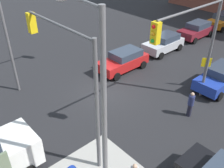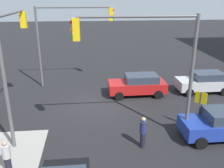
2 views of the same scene
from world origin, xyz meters
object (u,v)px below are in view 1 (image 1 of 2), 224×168
at_px(traffic_signal_nw_corner, 193,40).
at_px(traffic_signal_se_corner, 40,18).
at_px(traffic_signal_ne_corner, 67,66).
at_px(sedan_orange, 222,20).
at_px(coupe_blue, 220,77).
at_px(hatchback_silver, 164,43).
at_px(hatchback_red, 123,60).
at_px(hatchback_maroon, 196,30).
at_px(pedestrian_walking_north, 191,104).
at_px(street_lamp_corner, 98,99).

distance_m(traffic_signal_nw_corner, traffic_signal_se_corner, 9.98).
relative_size(traffic_signal_se_corner, traffic_signal_ne_corner, 1.00).
relative_size(sedan_orange, coupe_blue, 0.97).
xyz_separation_m(hatchback_silver, coupe_blue, (2.07, 6.59, 0.00)).
xyz_separation_m(traffic_signal_se_corner, hatchback_red, (-5.25, 2.76, -3.83)).
bearing_deg(traffic_signal_nw_corner, hatchback_maroon, -151.43).
bearing_deg(coupe_blue, hatchback_red, -63.42).
xyz_separation_m(hatchback_maroon, pedestrian_walking_north, (11.80, 7.01, 0.03)).
height_order(traffic_signal_se_corner, hatchback_silver, traffic_signal_se_corner).
height_order(traffic_signal_nw_corner, pedestrian_walking_north, traffic_signal_nw_corner).
bearing_deg(street_lamp_corner, hatchback_silver, -151.86).
height_order(traffic_signal_ne_corner, sedan_orange, traffic_signal_ne_corner).
xyz_separation_m(hatchback_maroon, hatchback_red, (10.66, 0.08, 0.00)).
bearing_deg(hatchback_red, coupe_blue, 116.58).
bearing_deg(traffic_signal_se_corner, traffic_signal_ne_corner, 71.11).
distance_m(traffic_signal_ne_corner, hatchback_red, 9.51).
distance_m(sedan_orange, hatchback_silver, 10.46).
height_order(sedan_orange, pedestrian_walking_north, pedestrian_walking_north).
distance_m(street_lamp_corner, coupe_blue, 12.19).
distance_m(traffic_signal_se_corner, hatchback_silver, 11.54).
relative_size(hatchback_maroon, pedestrian_walking_north, 2.55).
bearing_deg(hatchback_red, pedestrian_walking_north, 80.65).
bearing_deg(pedestrian_walking_north, traffic_signal_nw_corner, -110.67).
height_order(traffic_signal_se_corner, coupe_blue, traffic_signal_se_corner).
bearing_deg(street_lamp_corner, pedestrian_walking_north, -178.14).
relative_size(traffic_signal_nw_corner, sedan_orange, 1.62).
bearing_deg(hatchback_red, sedan_orange, 179.64).
bearing_deg(traffic_signal_se_corner, hatchback_maroon, 170.42).
bearing_deg(hatchback_silver, traffic_signal_nw_corner, 45.49).
distance_m(traffic_signal_ne_corner, hatchback_maroon, 19.18).
height_order(hatchback_red, pedestrian_walking_north, pedestrian_walking_north).
bearing_deg(traffic_signal_ne_corner, coupe_blue, 168.30).
bearing_deg(traffic_signal_se_corner, pedestrian_walking_north, 112.96).
distance_m(traffic_signal_nw_corner, hatchback_red, 7.37).
xyz_separation_m(traffic_signal_se_corner, traffic_signal_ne_corner, (2.39, 6.99, -0.05)).
relative_size(traffic_signal_nw_corner, street_lamp_corner, 0.81).
distance_m(hatchback_silver, hatchback_maroon, 5.35).
xyz_separation_m(traffic_signal_nw_corner, hatchback_maroon, (-11.59, -6.31, -3.82)).
distance_m(sedan_orange, pedestrian_walking_north, 18.24).
xyz_separation_m(hatchback_silver, hatchback_red, (5.31, 0.11, 0.00)).
xyz_separation_m(traffic_signal_nw_corner, coupe_blue, (-4.17, 0.24, -3.82)).
bearing_deg(hatchback_silver, pedestrian_walking_north, 47.53).
distance_m(traffic_signal_nw_corner, coupe_blue, 5.66).
bearing_deg(traffic_signal_se_corner, coupe_blue, 132.58).
bearing_deg(traffic_signal_se_corner, hatchback_silver, 165.90).
bearing_deg(traffic_signal_nw_corner, street_lamp_corner, 7.21).
bearing_deg(street_lamp_corner, hatchback_maroon, -159.09).
relative_size(traffic_signal_ne_corner, hatchback_silver, 1.59).
bearing_deg(coupe_blue, pedestrian_walking_north, 6.01).
bearing_deg(hatchback_silver, coupe_blue, 72.56).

